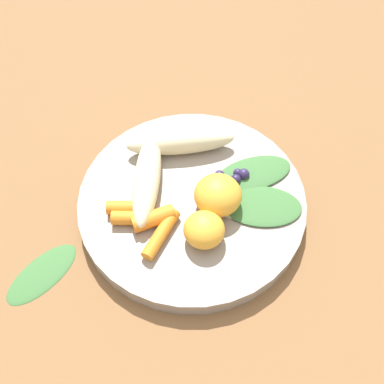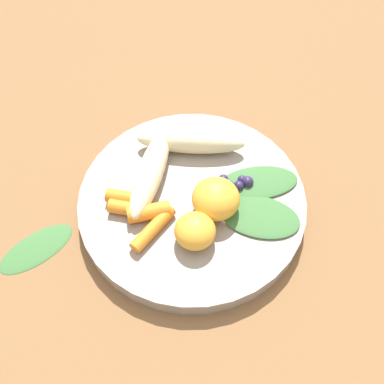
{
  "view_description": "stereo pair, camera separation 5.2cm",
  "coord_description": "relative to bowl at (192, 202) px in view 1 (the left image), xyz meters",
  "views": [
    {
      "loc": [
        0.19,
        0.23,
        0.47
      ],
      "look_at": [
        0.0,
        0.0,
        0.03
      ],
      "focal_mm": 41.13,
      "sensor_mm": 36.0,
      "label": 1
    },
    {
      "loc": [
        0.14,
        0.26,
        0.47
      ],
      "look_at": [
        0.0,
        0.0,
        0.03
      ],
      "focal_mm": 41.13,
      "sensor_mm": 36.0,
      "label": 2
    }
  ],
  "objects": [
    {
      "name": "carrot_mid_left",
      "position": [
        0.07,
        -0.02,
        0.02
      ],
      "size": [
        0.05,
        0.05,
        0.02
      ],
      "primitive_type": "cylinder",
      "rotation": [
        0.0,
        1.57,
        5.58
      ],
      "color": "orange",
      "rests_on": "bowl"
    },
    {
      "name": "banana_peeled_right",
      "position": [
        -0.04,
        -0.07,
        0.03
      ],
      "size": [
        0.13,
        0.1,
        0.03
      ],
      "primitive_type": "ellipsoid",
      "rotation": [
        0.0,
        0.0,
        5.7
      ],
      "color": "beige",
      "rests_on": "bowl"
    },
    {
      "name": "blueberry_pile",
      "position": [
        -0.05,
        0.01,
        0.02
      ],
      "size": [
        0.05,
        0.03,
        0.03
      ],
      "color": "#2D234C",
      "rests_on": "bowl"
    },
    {
      "name": "bowl",
      "position": [
        0.0,
        0.0,
        0.0
      ],
      "size": [
        0.28,
        0.28,
        0.02
      ],
      "primitive_type": "cylinder",
      "color": "gray",
      "rests_on": "ground_plane"
    },
    {
      "name": "kale_leaf_left",
      "position": [
        -0.05,
        0.06,
        0.01
      ],
      "size": [
        0.11,
        0.11,
        0.0
      ],
      "primitive_type": "ellipsoid",
      "rotation": [
        0.0,
        0.0,
        8.67
      ],
      "color": "#3D7038",
      "rests_on": "bowl"
    },
    {
      "name": "banana_peeled_left",
      "position": [
        0.03,
        -0.05,
        0.03
      ],
      "size": [
        0.12,
        0.12,
        0.03
      ],
      "primitive_type": "ellipsoid",
      "rotation": [
        0.0,
        0.0,
        7.11
      ],
      "color": "beige",
      "rests_on": "bowl"
    },
    {
      "name": "carrot_front",
      "position": [
        0.07,
        -0.03,
        0.02
      ],
      "size": [
        0.05,
        0.05,
        0.02
      ],
      "primitive_type": "cylinder",
      "rotation": [
        0.0,
        1.57,
        5.6
      ],
      "color": "orange",
      "rests_on": "bowl"
    },
    {
      "name": "carrot_mid_right",
      "position": [
        0.06,
        0.0,
        0.02
      ],
      "size": [
        0.05,
        0.03,
        0.02
      ],
      "primitive_type": "cylinder",
      "rotation": [
        0.0,
        1.57,
        5.98
      ],
      "color": "orange",
      "rests_on": "bowl"
    },
    {
      "name": "orange_segment_near",
      "position": [
        -0.02,
        0.03,
        0.03
      ],
      "size": [
        0.06,
        0.06,
        0.04
      ],
      "primitive_type": "ellipsoid",
      "color": "#F4A833",
      "rests_on": "bowl"
    },
    {
      "name": "kale_leaf_right",
      "position": [
        -0.08,
        0.02,
        0.01
      ],
      "size": [
        0.11,
        0.08,
        0.0
      ],
      "primitive_type": "ellipsoid",
      "rotation": [
        0.0,
        0.0,
        9.06
      ],
      "color": "#3D7038",
      "rests_on": "bowl"
    },
    {
      "name": "kale_leaf_stray",
      "position": [
        0.19,
        -0.04,
        -0.01
      ],
      "size": [
        0.1,
        0.06,
        0.01
      ],
      "primitive_type": "ellipsoid",
      "rotation": [
        0.0,
        0.0,
        6.44
      ],
      "color": "#3D7038",
      "rests_on": "ground_plane"
    },
    {
      "name": "ground_plane",
      "position": [
        0.0,
        0.0,
        -0.01
      ],
      "size": [
        2.4,
        2.4,
        0.0
      ],
      "primitive_type": "plane",
      "color": "brown"
    },
    {
      "name": "coconut_shred_patch",
      "position": [
        -0.03,
        0.04,
        0.01
      ],
      "size": [
        0.04,
        0.04,
        0.0
      ],
      "primitive_type": "cylinder",
      "color": "white",
      "rests_on": "bowl"
    },
    {
      "name": "orange_segment_far",
      "position": [
        0.02,
        0.05,
        0.03
      ],
      "size": [
        0.05,
        0.05,
        0.03
      ],
      "primitive_type": "ellipsoid",
      "color": "#F4A833",
      "rests_on": "bowl"
    },
    {
      "name": "carrot_rear",
      "position": [
        0.06,
        0.02,
        0.02
      ],
      "size": [
        0.07,
        0.04,
        0.02
      ],
      "primitive_type": "cylinder",
      "rotation": [
        0.0,
        1.57,
        6.69
      ],
      "color": "orange",
      "rests_on": "bowl"
    }
  ]
}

